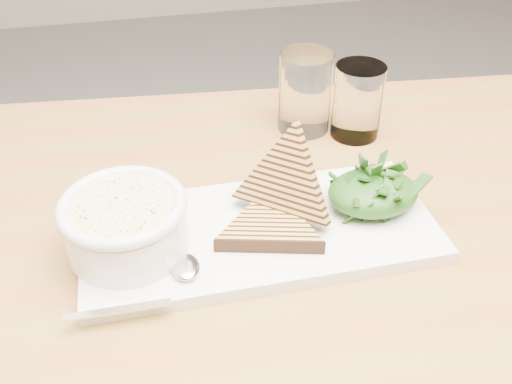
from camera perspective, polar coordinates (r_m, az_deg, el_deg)
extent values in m
cube|color=olive|center=(0.69, 11.87, -5.69)|extent=(1.22, 0.88, 0.04)
cylinder|color=olive|center=(1.17, -22.92, -11.35)|extent=(0.06, 0.06, 0.69)
cube|color=white|center=(0.66, 0.39, -3.97)|extent=(0.40, 0.18, 0.02)
cylinder|color=white|center=(0.62, -12.82, -3.65)|extent=(0.13, 0.13, 0.05)
cylinder|color=beige|center=(0.61, -13.20, -1.47)|extent=(0.11, 0.11, 0.01)
torus|color=white|center=(0.60, -13.23, -1.32)|extent=(0.14, 0.14, 0.01)
ellipsoid|color=#12390F|center=(0.68, 11.61, -0.05)|extent=(0.11, 0.09, 0.04)
ellipsoid|color=silver|center=(0.60, -7.06, -7.43)|extent=(0.03, 0.04, 0.01)
cube|color=silver|center=(0.57, -13.60, -11.38)|extent=(0.10, 0.01, 0.00)
cylinder|color=white|center=(0.84, 4.93, 9.92)|extent=(0.08, 0.08, 0.12)
cylinder|color=white|center=(0.83, 10.10, 8.92)|extent=(0.07, 0.07, 0.11)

